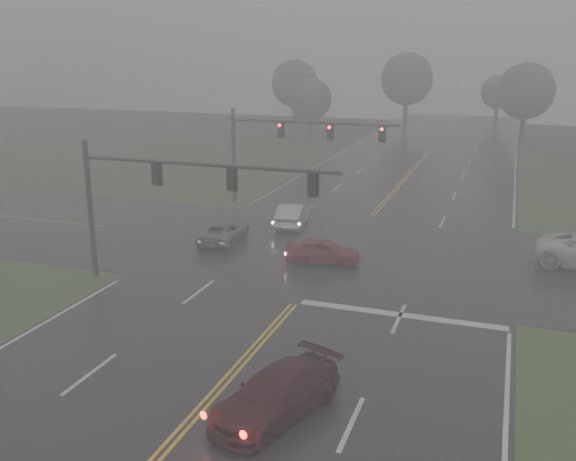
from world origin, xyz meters
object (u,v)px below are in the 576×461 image
at_px(sedan_red, 323,263).
at_px(car_grey, 224,242).
at_px(sedan_silver, 293,226).
at_px(signal_gantry_near, 160,187).
at_px(signal_gantry_far, 282,139).
at_px(sedan_maroon, 276,415).

distance_m(sedan_red, car_grey, 6.61).
relative_size(sedan_red, sedan_silver, 0.87).
height_order(signal_gantry_near, signal_gantry_far, signal_gantry_far).
height_order(sedan_maroon, signal_gantry_near, signal_gantry_near).
bearing_deg(signal_gantry_near, sedan_silver, 78.81).
xyz_separation_m(sedan_red, sedan_silver, (-3.75, 6.27, 0.00)).
bearing_deg(sedan_maroon, sedan_silver, 127.09).
xyz_separation_m(sedan_maroon, signal_gantry_near, (-8.70, 8.65, 4.60)).
distance_m(sedan_silver, signal_gantry_near, 12.69).
relative_size(sedan_silver, car_grey, 1.02).
height_order(sedan_red, signal_gantry_far, signal_gantry_far).
height_order(sedan_maroon, sedan_red, sedan_maroon).
bearing_deg(sedan_maroon, signal_gantry_near, 154.71).
bearing_deg(car_grey, signal_gantry_far, -94.85).
xyz_separation_m(sedan_red, signal_gantry_far, (-6.21, 11.22, 4.64)).
xyz_separation_m(car_grey, signal_gantry_near, (0.30, -7.19, 4.60)).
bearing_deg(sedan_maroon, car_grey, 139.15).
distance_m(car_grey, signal_gantry_far, 10.46).
height_order(car_grey, signal_gantry_near, signal_gantry_near).
bearing_deg(signal_gantry_far, signal_gantry_near, -89.45).
bearing_deg(signal_gantry_far, car_grey, -90.85).
bearing_deg(sedan_silver, car_grey, 51.75).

